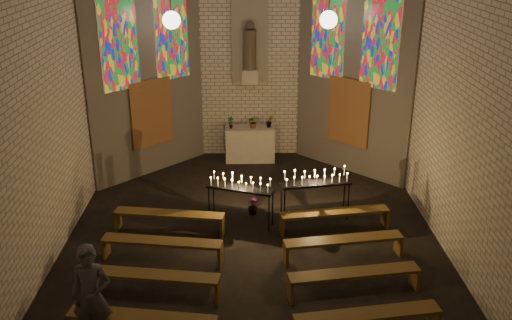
# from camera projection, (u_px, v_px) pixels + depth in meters

# --- Properties ---
(floor) EXTENTS (12.00, 12.00, 0.00)m
(floor) POSITION_uv_depth(u_px,v_px,m) (253.00, 261.00, 11.54)
(floor) COLOR black
(floor) RESTS_ON ground
(room) EXTENTS (8.22, 12.43, 7.00)m
(room) POSITION_uv_depth(u_px,v_px,m) (251.00, 46.00, 13.27)
(room) COLOR beige
(room) RESTS_ON ground
(altar) EXTENTS (1.40, 0.60, 1.00)m
(altar) POSITION_uv_depth(u_px,v_px,m) (250.00, 144.00, 16.40)
(altar) COLOR beige
(altar) RESTS_ON ground
(flower_vase_left) EXTENTS (0.21, 0.17, 0.34)m
(flower_vase_left) POSITION_uv_depth(u_px,v_px,m) (231.00, 123.00, 16.08)
(flower_vase_left) COLOR #4C723F
(flower_vase_left) RESTS_ON altar
(flower_vase_center) EXTENTS (0.40, 0.37, 0.35)m
(flower_vase_center) POSITION_uv_depth(u_px,v_px,m) (253.00, 122.00, 16.13)
(flower_vase_center) COLOR #4C723F
(flower_vase_center) RESTS_ON altar
(flower_vase_right) EXTENTS (0.21, 0.17, 0.36)m
(flower_vase_right) POSITION_uv_depth(u_px,v_px,m) (269.00, 121.00, 16.17)
(flower_vase_right) COLOR #4C723F
(flower_vase_right) RESTS_ON altar
(aisle_flower_pot) EXTENTS (0.28, 0.28, 0.41)m
(aisle_flower_pot) POSITION_uv_depth(u_px,v_px,m) (253.00, 206.00, 13.37)
(aisle_flower_pot) COLOR #4C723F
(aisle_flower_pot) RESTS_ON ground
(votive_stand_left) EXTENTS (1.56, 0.85, 1.12)m
(votive_stand_left) POSITION_uv_depth(u_px,v_px,m) (240.00, 185.00, 12.66)
(votive_stand_left) COLOR black
(votive_stand_left) RESTS_ON ground
(votive_stand_right) EXTENTS (1.64, 0.64, 1.18)m
(votive_stand_right) POSITION_uv_depth(u_px,v_px,m) (316.00, 180.00, 12.80)
(votive_stand_right) COLOR black
(votive_stand_right) RESTS_ON ground
(pew_left_0) EXTENTS (2.46, 0.69, 0.47)m
(pew_left_0) POSITION_uv_depth(u_px,v_px,m) (169.00, 216.00, 12.52)
(pew_left_0) COLOR brown
(pew_left_0) RESTS_ON ground
(pew_right_0) EXTENTS (2.46, 0.69, 0.47)m
(pew_right_0) POSITION_uv_depth(u_px,v_px,m) (335.00, 215.00, 12.58)
(pew_right_0) COLOR brown
(pew_right_0) RESTS_ON ground
(pew_left_1) EXTENTS (2.46, 0.69, 0.47)m
(pew_left_1) POSITION_uv_depth(u_px,v_px,m) (162.00, 244.00, 11.41)
(pew_left_1) COLOR brown
(pew_left_1) RESTS_ON ground
(pew_right_1) EXTENTS (2.46, 0.69, 0.47)m
(pew_right_1) POSITION_uv_depth(u_px,v_px,m) (343.00, 242.00, 11.47)
(pew_right_1) COLOR brown
(pew_right_1) RESTS_ON ground
(pew_left_2) EXTENTS (2.46, 0.69, 0.47)m
(pew_left_2) POSITION_uv_depth(u_px,v_px,m) (153.00, 278.00, 10.29)
(pew_left_2) COLOR brown
(pew_left_2) RESTS_ON ground
(pew_right_2) EXTENTS (2.46, 0.69, 0.47)m
(pew_right_2) POSITION_uv_depth(u_px,v_px,m) (354.00, 276.00, 10.36)
(pew_right_2) COLOR brown
(pew_right_2) RESTS_ON ground
(pew_left_3) EXTENTS (2.46, 0.69, 0.47)m
(pew_left_3) POSITION_uv_depth(u_px,v_px,m) (142.00, 320.00, 9.18)
(pew_left_3) COLOR brown
(pew_left_3) RESTS_ON ground
(pew_right_3) EXTENTS (2.46, 0.69, 0.47)m
(pew_right_3) POSITION_uv_depth(u_px,v_px,m) (367.00, 317.00, 9.25)
(pew_right_3) COLOR brown
(pew_right_3) RESTS_ON ground
(visitor) EXTENTS (0.66, 0.44, 1.76)m
(visitor) POSITION_uv_depth(u_px,v_px,m) (92.00, 296.00, 8.94)
(visitor) COLOR #4E4D58
(visitor) RESTS_ON ground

